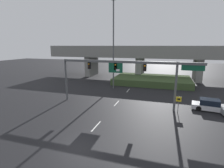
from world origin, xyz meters
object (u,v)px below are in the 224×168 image
signal_gantry (124,69)px  highway_light_pole_near (113,44)px  parked_sedan_near_right (210,105)px  speed_limit_sign (179,102)px

signal_gantry → highway_light_pole_near: bearing=115.1°
parked_sedan_near_right → signal_gantry: bearing=-164.4°
signal_gantry → speed_limit_sign: signal_gantry is taller
speed_limit_sign → parked_sedan_near_right: 4.59m
signal_gantry → parked_sedan_near_right: 11.85m
speed_limit_sign → parked_sedan_near_right: size_ratio=0.46×
speed_limit_sign → highway_light_pole_near: (-11.22, 9.80, 7.00)m
speed_limit_sign → highway_light_pole_near: highway_light_pole_near is taller
signal_gantry → parked_sedan_near_right: size_ratio=4.04×
signal_gantry → speed_limit_sign: size_ratio=8.83×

